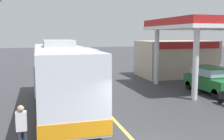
# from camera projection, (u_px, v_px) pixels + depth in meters

# --- Properties ---
(ground) EXTENTS (120.00, 120.00, 0.00)m
(ground) POSITION_uv_depth(u_px,v_px,m) (71.00, 74.00, 27.19)
(ground) COLOR #38383D
(lane_divider_stripe) EXTENTS (0.16, 50.00, 0.01)m
(lane_divider_stripe) POSITION_uv_depth(u_px,v_px,m) (79.00, 82.00, 22.43)
(lane_divider_stripe) COLOR #D8CC4C
(lane_divider_stripe) RESTS_ON ground
(coach_bus_main) EXTENTS (2.60, 11.04, 3.69)m
(coach_bus_main) POSITION_uv_depth(u_px,v_px,m) (61.00, 78.00, 13.92)
(coach_bus_main) COLOR silver
(coach_bus_main) RESTS_ON ground
(gas_station_roadside) EXTENTS (9.10, 11.95, 5.10)m
(gas_station_roadside) POSITION_uv_depth(u_px,v_px,m) (187.00, 50.00, 23.46)
(gas_station_roadside) COLOR #B21E1E
(gas_station_roadside) RESTS_ON ground
(car_at_pump) EXTENTS (1.70, 4.20, 1.82)m
(car_at_pump) POSITION_uv_depth(u_px,v_px,m) (210.00, 78.00, 18.01)
(car_at_pump) COLOR #1E602D
(car_at_pump) RESTS_ON ground
(minibus_opposing_lane) EXTENTS (2.04, 6.13, 2.44)m
(minibus_opposing_lane) POSITION_uv_depth(u_px,v_px,m) (85.00, 57.00, 30.18)
(minibus_opposing_lane) COLOR #A5A5AD
(minibus_opposing_lane) RESTS_ON ground
(cyclist_on_shoulder) EXTENTS (0.34, 1.82, 1.72)m
(cyclist_on_shoulder) POSITION_uv_depth(u_px,v_px,m) (22.00, 133.00, 8.54)
(cyclist_on_shoulder) COLOR black
(cyclist_on_shoulder) RESTS_ON ground
(pedestrian_near_pump) EXTENTS (0.55, 0.22, 1.66)m
(pedestrian_near_pump) POSITION_uv_depth(u_px,v_px,m) (218.00, 82.00, 17.12)
(pedestrian_near_pump) COLOR #33333F
(pedestrian_near_pump) RESTS_ON ground
(car_trailing_behind_bus) EXTENTS (1.70, 4.20, 1.82)m
(car_trailing_behind_bus) POSITION_uv_depth(u_px,v_px,m) (50.00, 63.00, 27.71)
(car_trailing_behind_bus) COLOR olive
(car_trailing_behind_bus) RESTS_ON ground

